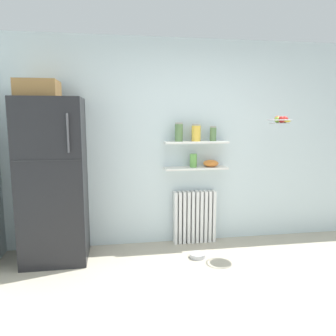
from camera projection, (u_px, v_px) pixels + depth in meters
The scene contains 13 objects.
ground_plane at pixel (215, 301), 3.00m from camera, with size 7.04×7.04×0.00m, color #B2A893.
back_wall at pixel (181, 143), 4.32m from camera, with size 7.04×0.10×2.60m, color silver.
refrigerator at pixel (53, 177), 3.75m from camera, with size 0.71×0.68×2.03m.
radiator at pixel (194, 217), 4.36m from camera, with size 0.55×0.12×0.69m.
wall_shelf_lower at pixel (196, 168), 4.23m from camera, with size 0.80×0.22×0.03m, color white.
wall_shelf_upper at pixel (196, 142), 4.18m from camera, with size 0.80×0.22×0.03m, color white.
storage_jar_0 at pixel (179, 132), 4.13m from camera, with size 0.10×0.10×0.23m.
storage_jar_1 at pixel (196, 133), 4.16m from camera, with size 0.12×0.12×0.22m.
storage_jar_2 at pixel (213, 134), 4.20m from camera, with size 0.08×0.08×0.19m.
vase at pixel (193, 161), 4.21m from camera, with size 0.09×0.09×0.17m, color #66A84C.
shelf_bowl at pixel (211, 163), 4.25m from camera, with size 0.20×0.20×0.09m, color orange.
pet_food_bowl at pixel (198, 255), 3.92m from camera, with size 0.19×0.19×0.05m, color #B7B7BC.
hanging_fruit_basket at pixel (280, 120), 3.86m from camera, with size 0.29×0.29×0.09m.
Camera 1 is at (-0.87, -2.18, 1.65)m, focal length 35.62 mm.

